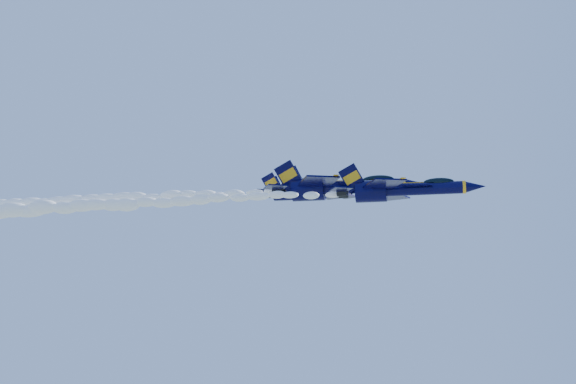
# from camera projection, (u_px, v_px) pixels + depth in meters

# --- Properties ---
(jet_lead) EXTENTS (17.19, 14.10, 6.39)m
(jet_lead) POSITION_uv_depth(u_px,v_px,m) (400.00, 189.00, 75.63)
(jet_lead) COLOR black
(smoke_trail_jet_lead) EXTENTS (52.92, 2.33, 2.09)m
(smoke_trail_jet_lead) POSITION_uv_depth(u_px,v_px,m) (135.00, 204.00, 82.73)
(smoke_trail_jet_lead) COLOR white
(jet_second) EXTENTS (20.00, 16.41, 7.43)m
(jet_second) POSITION_uv_depth(u_px,v_px,m) (339.00, 187.00, 83.97)
(jet_second) COLOR black
(smoke_trail_jet_second) EXTENTS (52.92, 2.71, 2.44)m
(smoke_trail_jet_second) POSITION_uv_depth(u_px,v_px,m) (95.00, 201.00, 91.31)
(smoke_trail_jet_second) COLOR white
(jet_third) EXTENTS (15.53, 12.74, 5.77)m
(jet_third) POSITION_uv_depth(u_px,v_px,m) (306.00, 191.00, 94.67)
(jet_third) COLOR black
(smoke_trail_jet_third) EXTENTS (52.92, 2.10, 1.89)m
(smoke_trail_jet_third) POSITION_uv_depth(u_px,v_px,m) (101.00, 202.00, 101.61)
(smoke_trail_jet_third) COLOR white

